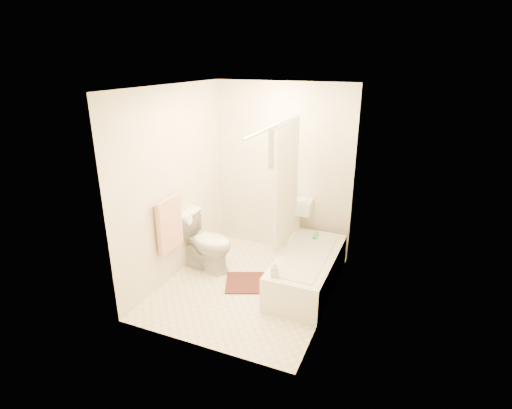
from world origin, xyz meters
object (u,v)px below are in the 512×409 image
at_px(sink, 294,224).
at_px(bath_mat, 253,283).
at_px(toilet, 205,242).
at_px(bathtub, 307,270).
at_px(soap_bottle, 275,269).

distance_m(sink, bath_mat, 1.11).
bearing_deg(sink, toilet, -143.31).
relative_size(sink, bathtub, 0.61).
relative_size(toilet, soap_bottle, 4.51).
relative_size(sink, bath_mat, 1.37).
height_order(toilet, bathtub, toilet).
distance_m(bath_mat, soap_bottle, 0.78).
relative_size(toilet, bathtub, 0.52).
bearing_deg(bathtub, sink, 118.95).
xyz_separation_m(bathtub, soap_bottle, (-0.20, -0.63, 0.30)).
bearing_deg(toilet, sink, -39.38).
relative_size(toilet, bath_mat, 1.17).
relative_size(toilet, sink, 0.86).
xyz_separation_m(toilet, bath_mat, (0.74, -0.13, -0.37)).
height_order(toilet, sink, sink).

